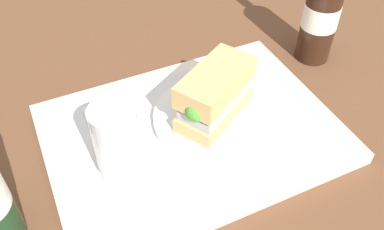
# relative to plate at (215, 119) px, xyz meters

# --- Properties ---
(ground_plane) EXTENTS (3.00, 3.00, 0.00)m
(ground_plane) POSITION_rel_plate_xyz_m (0.04, -0.00, -0.03)
(ground_plane) COLOR brown
(tray) EXTENTS (0.44, 0.32, 0.02)m
(tray) POSITION_rel_plate_xyz_m (0.04, -0.00, -0.02)
(tray) COLOR beige
(tray) RESTS_ON ground_plane
(placemat) EXTENTS (0.38, 0.27, 0.00)m
(placemat) POSITION_rel_plate_xyz_m (0.04, -0.00, -0.01)
(placemat) COLOR silver
(placemat) RESTS_ON tray
(plate) EXTENTS (0.19, 0.19, 0.01)m
(plate) POSITION_rel_plate_xyz_m (0.00, 0.00, 0.00)
(plate) COLOR white
(plate) RESTS_ON placemat
(sandwich) EXTENTS (0.14, 0.12, 0.08)m
(sandwich) POSITION_rel_plate_xyz_m (0.00, 0.00, 0.05)
(sandwich) COLOR tan
(sandwich) RESTS_ON plate
(beer_glass) EXTENTS (0.06, 0.06, 0.12)m
(beer_glass) POSITION_rel_plate_xyz_m (0.16, 0.04, 0.06)
(beer_glass) COLOR silver
(beer_glass) RESTS_ON placemat
(napkin_folded) EXTENTS (0.09, 0.07, 0.01)m
(napkin_folded) POSITION_rel_plate_xyz_m (0.14, -0.08, -0.00)
(napkin_folded) COLOR white
(napkin_folded) RESTS_ON placemat
(second_bottle) EXTENTS (0.07, 0.07, 0.27)m
(second_bottle) POSITION_rel_plate_xyz_m (-0.26, -0.10, 0.08)
(second_bottle) COLOR black
(second_bottle) RESTS_ON ground_plane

